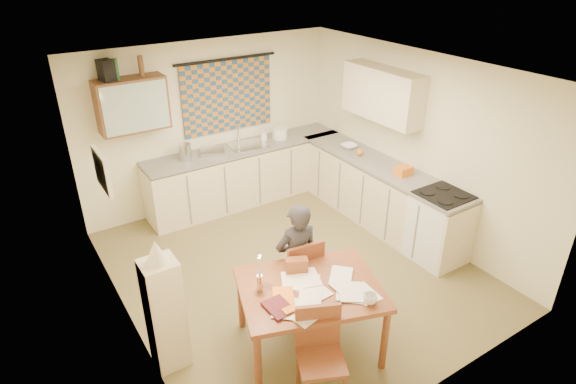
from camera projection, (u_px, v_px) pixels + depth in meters
floor at (292, 269)px, 6.12m from camera, size 4.00×4.50×0.02m
ceiling at (293, 70)px, 4.96m from camera, size 4.00×4.50×0.02m
wall_back at (210, 125)px, 7.23m from camera, size 4.00×0.02×2.50m
wall_front at (448, 282)px, 3.85m from camera, size 4.00×0.02×2.50m
wall_left at (117, 230)px, 4.57m from camera, size 0.02×4.50×2.50m
wall_right at (416, 145)px, 6.51m from camera, size 0.02×4.50×2.50m
window_blind at (228, 96)px, 7.16m from camera, size 1.45×0.03×1.05m
curtain_rod at (226, 59)px, 6.89m from camera, size 1.60×0.04×0.04m
wall_cabinet at (132, 105)px, 6.28m from camera, size 0.90×0.34×0.70m
wall_cabinet_glass at (136, 108)px, 6.16m from camera, size 0.84×0.02×0.64m
upper_cabinet_right at (383, 94)px, 6.56m from camera, size 0.34×1.30×0.70m
framed_print at (102, 171)px, 4.68m from camera, size 0.04×0.50×0.40m
print_canvas at (104, 170)px, 4.69m from camera, size 0.01×0.42×0.32m
counter_back at (250, 173)px, 7.59m from camera, size 3.30×0.62×0.92m
counter_right at (378, 193)px, 6.97m from camera, size 0.62×2.95×0.92m
stove at (439, 227)px, 6.12m from camera, size 0.60×0.60×0.93m
sink at (248, 148)px, 7.39m from camera, size 0.61×0.52×0.10m
tap at (238, 134)px, 7.41m from camera, size 0.03×0.03×0.28m
dish_rack at (213, 152)px, 7.07m from camera, size 0.44×0.42×0.06m
kettle at (185, 152)px, 6.83m from camera, size 0.22×0.22×0.24m
mixing_bowl at (280, 133)px, 7.61m from camera, size 0.27×0.27×0.16m
soap_bottle at (263, 135)px, 7.52m from camera, size 0.10×0.11×0.17m
bowl at (349, 146)px, 7.27m from camera, size 0.24×0.24×0.06m
orange_bag at (404, 171)px, 6.40m from camera, size 0.22×0.16×0.12m
fruit_orange at (360, 152)px, 7.00m from camera, size 0.10×0.10×0.10m
speaker at (106, 70)px, 5.94m from camera, size 0.20×0.23×0.26m
bottle_green at (116, 69)px, 6.00m from camera, size 0.08×0.08×0.26m
bottle_brown at (141, 66)px, 6.15m from camera, size 0.08×0.08×0.26m
dining_table at (309, 317)px, 4.77m from camera, size 1.59×1.39×0.75m
chair_far at (298, 286)px, 5.33m from camera, size 0.46×0.46×0.93m
chair_near at (320, 372)px, 4.27m from camera, size 0.54×0.54×0.90m
person at (297, 260)px, 5.12m from camera, size 0.57×0.45×1.34m
shelf_stand at (165, 314)px, 4.48m from camera, size 0.32×0.30×1.19m
lampshade at (156, 252)px, 4.16m from camera, size 0.20×0.20×0.22m
letter_rack at (297, 266)px, 4.76m from camera, size 0.24×0.19×0.16m
mug at (370, 299)px, 4.36m from camera, size 0.14×0.14×0.10m
magazine at (268, 312)px, 4.26m from camera, size 0.23×0.30×0.03m
book at (273, 297)px, 4.45m from camera, size 0.43×0.44×0.02m
orange_box at (289, 311)px, 4.26m from camera, size 0.12×0.08×0.04m
eyeglasses at (335, 304)px, 4.36m from camera, size 0.13×0.06×0.02m
candle_holder at (260, 283)px, 4.50m from camera, size 0.08×0.08×0.18m
candle at (259, 268)px, 4.38m from camera, size 0.03×0.03×0.22m
candle_flame at (260, 256)px, 4.34m from camera, size 0.02×0.02×0.02m
papers at (324, 290)px, 4.53m from camera, size 1.07×0.85×0.02m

